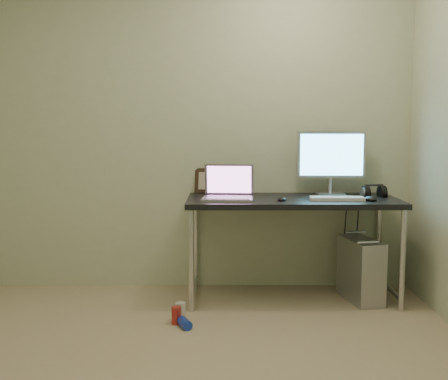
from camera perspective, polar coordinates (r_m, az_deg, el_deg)
wall_back at (r=4.40m, az=-3.86°, el=6.21°), size 3.50×0.02×2.50m
desk at (r=4.13m, az=6.95°, el=-1.95°), size 1.53×0.67×0.75m
tower_computer at (r=4.25m, az=13.70°, el=-7.89°), size 0.28×0.47×0.48m
cable_a at (r=4.53m, az=12.12°, el=-4.74°), size 0.01×0.16×0.69m
cable_b at (r=4.53m, az=13.28°, el=-5.01°), size 0.02×0.11×0.71m
can_red at (r=3.72m, az=-4.87°, el=-12.58°), size 0.07×0.07×0.11m
can_white at (r=3.78m, az=-4.45°, el=-12.21°), size 0.08×0.08×0.12m
can_blue at (r=3.66m, az=-4.00°, el=-13.36°), size 0.10×0.13×0.06m
laptop at (r=4.03m, az=0.45°, el=-0.11°), size 0.38×0.32×0.25m
monitor at (r=4.33m, az=10.84°, el=3.25°), size 0.52×0.16×0.49m
keyboard at (r=4.05m, az=11.40°, el=-0.86°), size 0.38×0.14×0.02m
mouse_right at (r=4.08m, az=14.66°, el=-0.77°), size 0.10×0.14×0.04m
mouse_left at (r=3.97m, az=5.88°, el=-0.84°), size 0.09×0.11×0.03m
headphones at (r=4.30m, az=14.98°, el=-0.26°), size 0.19×0.11×0.12m
picture_frame at (r=4.39m, az=-1.41°, el=0.95°), size 0.25×0.10×0.20m
webcam at (r=4.32m, az=0.68°, el=0.64°), size 0.04×0.03×0.11m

